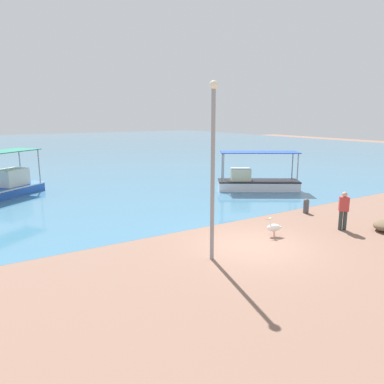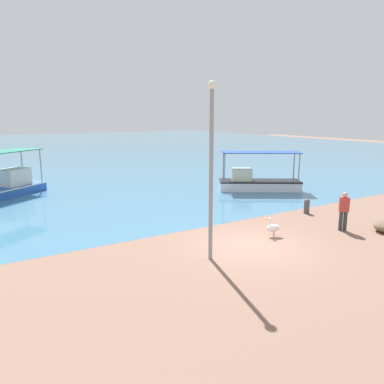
{
  "view_description": "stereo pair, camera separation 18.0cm",
  "coord_description": "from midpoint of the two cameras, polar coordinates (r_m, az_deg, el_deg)",
  "views": [
    {
      "loc": [
        -9.23,
        -10.21,
        4.9
      ],
      "look_at": [
        -0.02,
        4.32,
        1.34
      ],
      "focal_mm": 35.0,
      "sensor_mm": 36.0,
      "label": 1
    },
    {
      "loc": [
        -9.08,
        -10.31,
        4.9
      ],
      "look_at": [
        -0.02,
        4.32,
        1.34
      ],
      "focal_mm": 35.0,
      "sensor_mm": 36.0,
      "label": 2
    }
  ],
  "objects": [
    {
      "name": "pelican",
      "position": [
        15.74,
        12.01,
        -5.29
      ],
      "size": [
        0.75,
        0.5,
        0.8
      ],
      "color": "#E0997A",
      "rests_on": "ground"
    },
    {
      "name": "mooring_bollard",
      "position": [
        19.81,
        16.76,
        -1.96
      ],
      "size": [
        0.29,
        0.29,
        0.75
      ],
      "color": "#47474C",
      "rests_on": "ground"
    },
    {
      "name": "fisherman_standing",
      "position": [
        17.3,
        21.82,
        -2.52
      ],
      "size": [
        0.44,
        0.43,
        1.69
      ],
      "color": "#313635",
      "rests_on": "ground"
    },
    {
      "name": "lamp_post",
      "position": [
        12.37,
        2.77,
        4.45
      ],
      "size": [
        0.28,
        0.28,
        5.97
      ],
      "color": "gray",
      "rests_on": "ground"
    },
    {
      "name": "ground",
      "position": [
        14.6,
        8.91,
        -8.08
      ],
      "size": [
        120.0,
        120.0,
        0.0
      ],
      "primitive_type": "plane",
      "color": "#83604F"
    },
    {
      "name": "harbor_water",
      "position": [
        59.18,
        -23.49,
        5.98
      ],
      "size": [
        110.0,
        90.0,
        0.0
      ],
      "primitive_type": "cube",
      "color": "teal",
      "rests_on": "ground"
    },
    {
      "name": "fishing_boat_outer",
      "position": [
        25.13,
        9.49,
        1.63
      ],
      "size": [
        5.33,
        4.29,
        2.53
      ],
      "color": "white",
      "rests_on": "harbor_water"
    }
  ]
}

